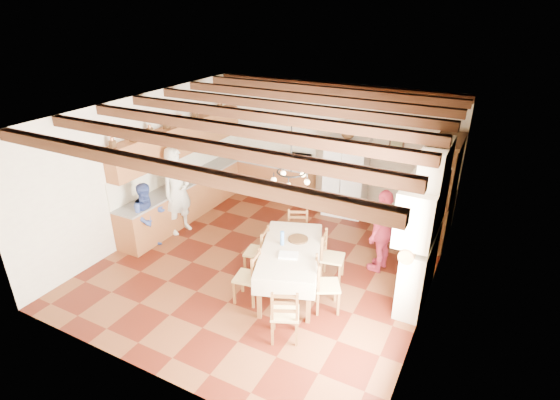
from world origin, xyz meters
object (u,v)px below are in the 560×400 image
Objects in this scene: hutch at (441,192)px; dining_table at (290,253)px; person_man at (177,191)px; chair_right_far at (333,257)px; chair_left_far at (257,251)px; chair_end_far at (297,235)px; chair_right_near at (327,284)px; chair_left_near at (247,276)px; person_woman_blue at (148,216)px; chair_end_near at (285,312)px; person_woman_red at (383,231)px; microwave at (299,161)px; refrigerator at (346,176)px.

hutch is 3.60m from dining_table.
hutch is at bearing -54.59° from person_man.
hutch is 2.83m from chair_right_far.
chair_end_far is at bearing 146.02° from chair_left_far.
hutch reaches higher than chair_right_far.
hutch is 4.00m from chair_left_far.
chair_right_far is at bearing -13.45° from chair_right_near.
hutch is at bearing 135.50° from chair_left_near.
hutch is 6.02m from person_woman_blue.
person_woman_blue is (-5.19, -3.03, -0.42)m from hutch.
chair_left_near is 1.00× the size of chair_right_far.
hutch is 5.56m from person_man.
person_man reaches higher than dining_table.
person_woman_blue is at bearing -149.29° from hutch.
chair_left_near is 1.13m from chair_end_near.
person_woman_red reaches higher than chair_right_near.
dining_table is 2.22× the size of chair_end_far.
chair_right_near is 4.43m from microwave.
chair_end_near reaches higher than dining_table.
chair_right_near is at bearing -110.12° from hutch.
person_man reaches higher than chair_left_near.
hutch is 2.37× the size of chair_right_far.
person_woman_red reaches higher than dining_table.
hutch is 2.37× the size of chair_end_near.
person_woman_blue is 0.87× the size of person_woman_red.
person_woman_blue is (-2.84, -1.11, 0.24)m from chair_end_far.
microwave is (-1.99, 4.69, 0.57)m from chair_end_near.
person_man reaches higher than chair_right_far.
microwave is (-1.14, 2.47, 0.57)m from chair_end_far.
microwave reaches higher than chair_right_far.
refrigerator is at bearing -12.14° from microwave.
dining_table is 1.16m from chair_end_far.
chair_right_far is (1.06, 1.25, 0.00)m from chair_left_near.
chair_right_far is at bearing -120.79° from hutch.
person_woman_red reaches higher than microwave.
hutch is 2.37× the size of chair_right_near.
chair_end_far is at bearing 13.20° from chair_right_near.
microwave is (-0.73, 3.38, 0.57)m from chair_left_far.
chair_right_near is at bearing -92.16° from person_man.
person_woman_red reaches higher than chair_left_near.
chair_end_near is at bearing -93.08° from chair_end_far.
microwave is (-1.50, 3.54, 0.30)m from dining_table.
chair_right_near is at bearing -4.40° from person_woman_red.
microwave is (1.62, 2.74, 0.08)m from person_man.
person_man reaches higher than person_woman_red.
dining_table is at bearing -91.61° from chair_end_near.
person_woman_blue reaches higher than chair_right_far.
chair_end_far is at bearing 53.63° from chair_right_far.
chair_left_near is at bearing -29.50° from person_woman_red.
chair_right_near is at bearing -79.24° from refrigerator.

